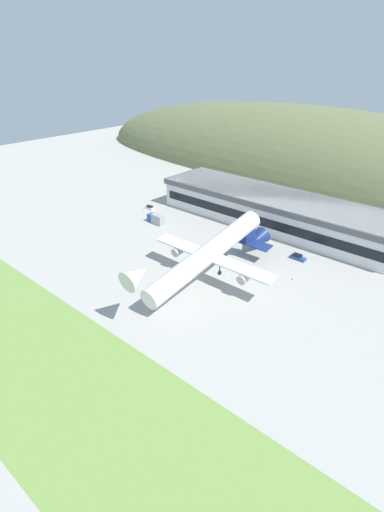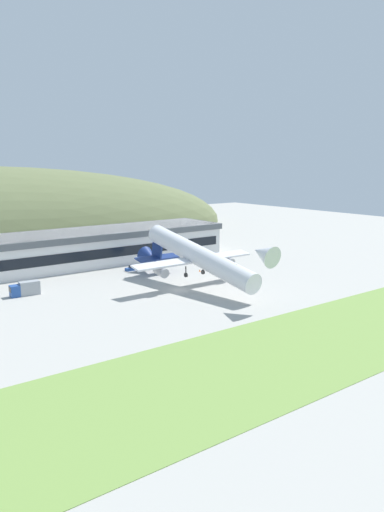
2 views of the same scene
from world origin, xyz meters
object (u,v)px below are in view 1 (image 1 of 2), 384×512
Objects in this scene: terminal_building at (278,209)px; cargo_airplane at (209,254)px; traffic_cone_0 at (276,276)px; traffic_cone_1 at (292,278)px; service_car_2 at (149,208)px; service_car_0 at (257,242)px; fuel_truck at (156,219)px; service_car_1 at (298,257)px.

cargo_airplane is at bearing -82.18° from terminal_building.
traffic_cone_0 and traffic_cone_1 have the same top height.
cargo_airplane is at bearing -27.48° from service_car_2.
service_car_2 is at bearing 168.78° from traffic_cone_0.
service_car_0 reaches higher than service_car_2.
cargo_airplane is 18.86m from traffic_cone_0.
fuel_truck is 51.95m from traffic_cone_1.
terminal_building reaches higher than service_car_0.
cargo_airplane reaches higher than service_car_0.
cargo_airplane reaches higher than traffic_cone_1.
terminal_building is 142.45× the size of traffic_cone_0.
fuel_truck is (-36.72, 17.49, -6.10)m from cargo_airplane.
service_car_0 is at bearing 14.23° from fuel_truck.
service_car_1 is at bearing 0.43° from service_car_2.
traffic_cone_0 is (0.33, -12.20, -0.36)m from service_car_1.
traffic_cone_1 is (15.14, 14.70, -7.36)m from cargo_airplane.
service_car_0 is at bearing 137.51° from traffic_cone_0.
service_car_2 is 6.90× the size of traffic_cone_0.
traffic_cone_0 is (11.29, 13.20, -7.36)m from cargo_airplane.
service_car_1 is (16.77, -16.95, -5.05)m from terminal_building.
service_car_2 is at bearing -157.58° from terminal_building.
fuel_truck is at bearing -141.18° from terminal_building.
traffic_cone_0 is at bearing -11.22° from service_car_2.
cargo_airplane is at bearing -83.89° from service_car_0.
traffic_cone_1 is at bearing 21.19° from traffic_cone_0.
terminal_building is 12.10× the size of fuel_truck.
traffic_cone_0 is at bearing -42.49° from service_car_0.
fuel_truck is (11.27, -7.46, 0.95)m from service_car_2.
terminal_building is 20.64× the size of service_car_2.
traffic_cone_0 is at bearing -59.59° from terminal_building.
terminal_building reaches higher than traffic_cone_1.
service_car_1 is 7.51× the size of traffic_cone_0.
terminal_building is 42.79m from cargo_airplane.
cargo_airplane is 41.13m from fuel_truck.
service_car_1 is at bearing -45.31° from terminal_building.
traffic_cone_0 is at bearing 49.47° from cargo_airplane.
traffic_cone_1 is (51.86, -2.79, -1.25)m from fuel_truck.
service_car_1 is 0.64× the size of fuel_truck.
traffic_cone_1 is at bearing -9.23° from service_car_2.
terminal_building is at bearing 100.55° from service_car_0.
terminal_building is 35.12m from traffic_cone_1.
cargo_airplane is at bearing -135.86° from traffic_cone_1.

